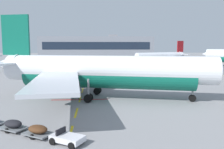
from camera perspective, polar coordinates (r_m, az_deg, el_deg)
ground at (r=55.00m, az=17.01°, el=-1.22°), size 400.00×400.00×0.00m
apron_paint_markings at (r=49.54m, az=-6.64°, el=-1.84°), size 8.00×95.85×0.01m
airliner_foreground at (r=33.63m, az=-2.29°, el=0.80°), size 34.45×33.58×12.20m
airliner_far_center at (r=98.19m, az=11.90°, el=4.27°), size 26.40×25.07×9.65m
baggage_train at (r=22.11m, az=-20.35°, el=-12.06°), size 10.64×7.33×1.14m
terminal_satellite at (r=167.67m, az=-3.73°, el=6.78°), size 77.75×21.35×15.37m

